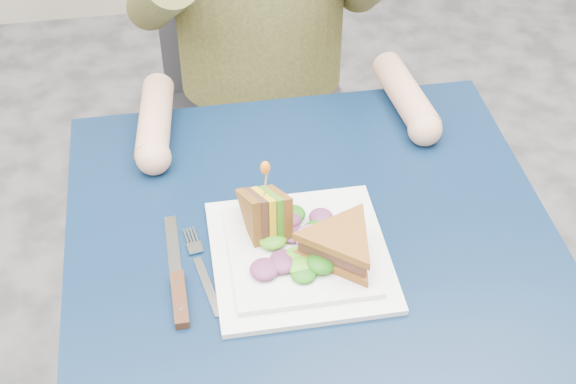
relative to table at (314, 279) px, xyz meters
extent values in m
cube|color=black|center=(0.00, 0.00, 0.06)|extent=(0.75, 0.75, 0.03)
cylinder|color=#595B5E|center=(-0.32, 0.32, -0.30)|extent=(0.04, 0.04, 0.70)
cylinder|color=#595B5E|center=(0.32, 0.32, -0.30)|extent=(0.04, 0.04, 0.70)
cube|color=#47474C|center=(0.00, 0.62, -0.20)|extent=(0.42, 0.40, 0.04)
cylinder|color=#47474C|center=(-0.18, 0.45, -0.44)|extent=(0.02, 0.02, 0.43)
cylinder|color=#47474C|center=(0.18, 0.45, -0.44)|extent=(0.02, 0.02, 0.43)
cylinder|color=#47474C|center=(-0.18, 0.79, -0.44)|extent=(0.02, 0.02, 0.43)
cylinder|color=#47474C|center=(0.18, 0.79, -0.44)|extent=(0.02, 0.02, 0.43)
cylinder|color=tan|center=(-0.23, 0.31, 0.11)|extent=(0.08, 0.20, 0.06)
sphere|color=tan|center=(-0.23, 0.21, 0.11)|extent=(0.06, 0.06, 0.06)
cylinder|color=tan|center=(0.23, 0.31, 0.11)|extent=(0.08, 0.20, 0.06)
sphere|color=tan|center=(0.23, 0.21, 0.11)|extent=(0.06, 0.06, 0.06)
cube|color=white|center=(-0.03, -0.02, 0.08)|extent=(0.26, 0.26, 0.01)
cube|color=white|center=(-0.03, -0.02, 0.09)|extent=(0.21, 0.21, 0.01)
cube|color=silver|center=(-0.17, -0.06, 0.08)|extent=(0.03, 0.12, 0.00)
cube|color=silver|center=(-0.18, 0.02, 0.08)|extent=(0.03, 0.03, 0.00)
cube|color=silver|center=(-0.19, 0.04, 0.08)|extent=(0.01, 0.03, 0.00)
cube|color=silver|center=(-0.19, 0.05, 0.08)|extent=(0.01, 0.03, 0.00)
cube|color=silver|center=(-0.18, 0.05, 0.08)|extent=(0.01, 0.03, 0.00)
cube|color=silver|center=(-0.18, 0.05, 0.08)|extent=(0.01, 0.03, 0.00)
cube|color=silver|center=(-0.21, 0.03, 0.08)|extent=(0.02, 0.14, 0.00)
cube|color=black|center=(-0.21, -0.08, 0.09)|extent=(0.02, 0.10, 0.01)
cylinder|color=silver|center=(-0.21, -0.05, 0.09)|extent=(0.01, 0.01, 0.00)
cylinder|color=silver|center=(-0.21, -0.10, 0.09)|extent=(0.01, 0.01, 0.00)
cylinder|color=tan|center=(-0.07, 0.02, 0.20)|extent=(0.01, 0.01, 0.06)
ellipsoid|color=orange|center=(-0.07, 0.02, 0.23)|extent=(0.01, 0.01, 0.02)
torus|color=#9E4C7A|center=(-0.01, -0.02, 0.11)|extent=(0.04, 0.04, 0.02)
camera|label=1|loc=(-0.18, -0.82, 0.97)|focal=50.00mm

